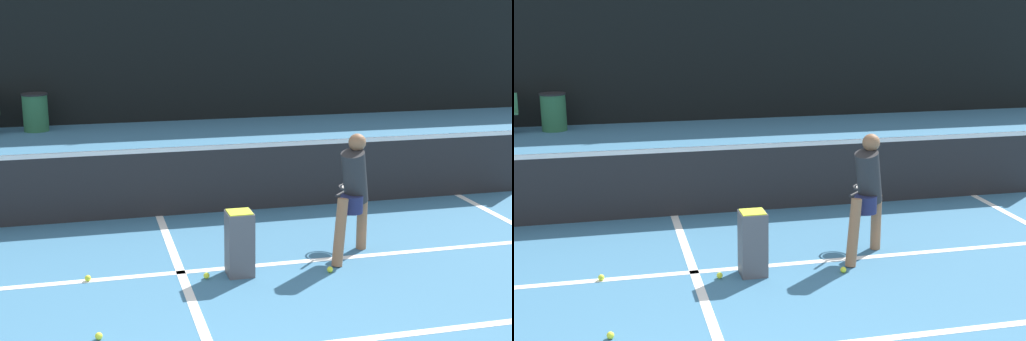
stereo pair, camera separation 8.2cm
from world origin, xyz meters
The scene contains 12 objects.
court_service_line centered at (0.00, 3.95, 0.00)m, with size 8.25×0.10×0.01m, color white.
court_center_mark centered at (0.00, 4.04, 0.00)m, with size 0.10×4.06×0.01m, color white.
net centered at (0.00, 6.07, 0.51)m, with size 11.09×0.09×1.07m.
fence_back centered at (0.00, 13.80, 1.89)m, with size 24.00×0.06×3.79m.
player_practicing centered at (2.00, 4.02, 0.78)m, with size 0.79×1.09×1.43m.
tennis_ball_scattered_3 centered at (-0.91, 2.57, 0.03)m, with size 0.07×0.07×0.07m, color #D1E033.
tennis_ball_scattered_8 centered at (-0.98, 3.94, 0.03)m, with size 0.07×0.07×0.07m, color #D1E033.
tennis_ball_scattered_9 centered at (0.24, 3.71, 0.03)m, with size 0.07×0.07×0.07m, color #D1E033.
tennis_ball_scattered_11 centered at (1.58, 3.56, 0.03)m, with size 0.07×0.07×0.07m, color #D1E033.
ball_hopper centered at (0.61, 3.74, 0.37)m, with size 0.28×0.28×0.71m.
trash_bin centered at (-1.95, 13.14, 0.42)m, with size 0.57×0.57×0.85m.
building_far centered at (0.00, 28.50, 2.58)m, with size 36.00×2.40×5.16m, color #B2ADA3.
Camera 2 is at (-0.87, -3.31, 2.91)m, focal length 50.00 mm.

